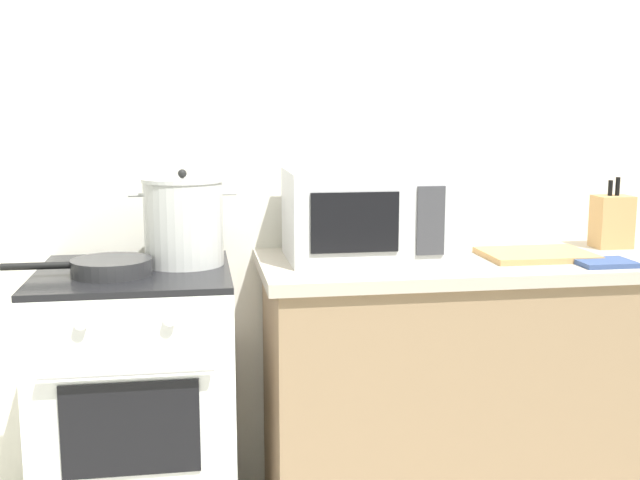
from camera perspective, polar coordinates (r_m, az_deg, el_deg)
back_wall at (r=2.86m, az=-0.08°, el=6.20°), size 4.40×0.10×2.50m
lower_cabinet_right at (r=2.86m, az=13.27°, el=-10.73°), size 1.64×0.56×0.88m
countertop_right at (r=2.73m, az=13.64°, el=-1.64°), size 1.70×0.60×0.04m
stove at (r=2.64m, az=-13.15°, el=-11.99°), size 0.60×0.64×0.92m
stock_pot at (r=2.54m, az=-9.98°, el=1.35°), size 0.34×0.26×0.31m
frying_pan at (r=2.45m, az=-15.20°, el=-1.92°), size 0.44×0.24×0.05m
microwave at (r=2.61m, az=3.07°, el=1.89°), size 0.50×0.37×0.30m
cutting_board at (r=2.75m, az=15.58°, el=-1.03°), size 0.36×0.26×0.02m
knife_block at (r=3.01m, az=20.63°, el=1.30°), size 0.13×0.10×0.26m
oven_mitt at (r=2.68m, az=20.16°, el=-1.57°), size 0.18×0.14×0.02m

